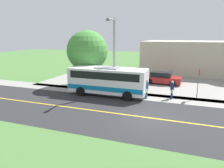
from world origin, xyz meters
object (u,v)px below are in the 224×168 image
pedestrian_with_bags (172,89)px  commercial_building (203,57)px  street_light_pole (114,54)px  stop_sign (199,78)px  shuttle_bus_front (108,80)px  pedestrian_waiting (147,88)px  parked_car_near (162,78)px  tree_curbside (87,51)px

pedestrian_with_bags → commercial_building: size_ratio=0.09×
street_light_pole → stop_sign: bearing=99.0°
shuttle_bus_front → street_light_pole: street_light_pole is taller
pedestrian_waiting → commercial_building: (-16.78, 5.84, 1.48)m
shuttle_bus_front → commercial_building: 19.44m
stop_sign → parked_car_near: 6.61m
shuttle_bus_front → pedestrian_with_bags: shuttle_bus_front is taller
parked_car_near → commercial_building: size_ratio=0.25×
pedestrian_waiting → stop_sign: (-1.48, 4.49, 0.99)m
commercial_building → parked_car_near: bearing=-27.1°
pedestrian_with_bags → tree_curbside: 10.38m
parked_car_near → commercial_building: (-10.04, 5.15, 1.77)m
parked_car_near → tree_curbside: (3.96, -8.11, 3.37)m
shuttle_bus_front → tree_curbside: bearing=-128.4°
pedestrian_with_bags → street_light_pole: (0.45, -5.58, 3.15)m
street_light_pole → tree_curbside: 4.81m
pedestrian_waiting → pedestrian_with_bags: bearing=107.2°
stop_sign → street_light_pole: street_light_pole is taller
parked_car_near → commercial_building: bearing=152.9°
pedestrian_with_bags → tree_curbside: (-2.08, -9.68, 3.13)m
parked_car_near → tree_curbside: tree_curbside is taller
stop_sign → parked_car_near: (-5.26, -3.80, -1.28)m
pedestrian_waiting → tree_curbside: 8.50m
stop_sign → tree_curbside: size_ratio=0.45×
parked_car_near → street_light_pole: bearing=-31.7°
pedestrian_waiting → tree_curbside: bearing=-110.6°
commercial_building → pedestrian_waiting: bearing=-19.2°
stop_sign → commercial_building: (-15.30, 1.35, 0.50)m
pedestrian_waiting → stop_sign: stop_sign is taller
commercial_building → street_light_pole: bearing=-29.0°
pedestrian_with_bags → commercial_building: bearing=167.5°
street_light_pole → tree_curbside: street_light_pole is taller
pedestrian_waiting → parked_car_near: pedestrian_waiting is taller
stop_sign → tree_curbside: (-1.30, -11.91, 2.09)m
stop_sign → pedestrian_waiting: bearing=-71.7°
pedestrian_with_bags → stop_sign: (-0.78, 2.23, 1.03)m
pedestrian_with_bags → parked_car_near: (-6.04, -1.57, -0.24)m
parked_car_near → tree_curbside: bearing=-64.0°
shuttle_bus_front → parked_car_near: (-6.78, 4.54, -0.86)m
street_light_pole → commercial_building: bearing=151.0°
parked_car_near → tree_curbside: size_ratio=0.70×
pedestrian_waiting → shuttle_bus_front: bearing=-89.4°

